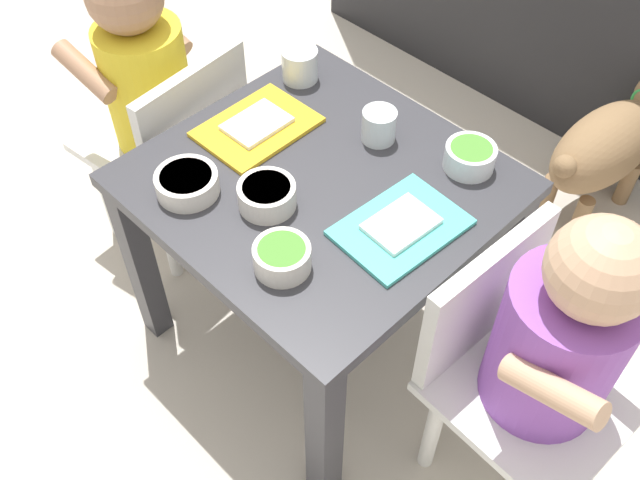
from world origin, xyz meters
The scene contains 13 objects.
ground_plane centered at (0.00, 0.00, 0.00)m, with size 7.00×7.00×0.00m, color beige.
dining_table centered at (0.00, 0.00, 0.36)m, with size 0.55×0.53×0.44m.
seated_child_left centered at (-0.44, -0.03, 0.41)m, with size 0.31×0.31×0.67m.
seated_child_right centered at (0.44, 0.03, 0.41)m, with size 0.29×0.29×0.65m.
dog centered at (0.20, 0.73, 0.20)m, with size 0.18×0.44×0.30m.
food_tray_left centered at (-0.17, 0.01, 0.45)m, with size 0.15×0.20×0.02m.
food_tray_right centered at (0.17, 0.01, 0.45)m, with size 0.15×0.20×0.02m.
water_cup_left centered at (0.00, 0.14, 0.47)m, with size 0.06×0.06×0.06m.
water_cup_right centered at (-0.22, 0.16, 0.47)m, with size 0.07×0.07×0.06m.
veggie_bowl_near centered at (-0.13, -0.17, 0.46)m, with size 0.10×0.10×0.04m.
cereal_bowl_right_side centered at (0.15, 0.20, 0.46)m, with size 0.08×0.08×0.04m.
veggie_bowl_far centered at (0.09, -0.17, 0.46)m, with size 0.09×0.09×0.04m.
cereal_bowl_left_side centered at (-0.02, -0.10, 0.46)m, with size 0.09×0.09×0.04m.
Camera 1 is at (0.60, -0.60, 1.26)m, focal length 40.20 mm.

